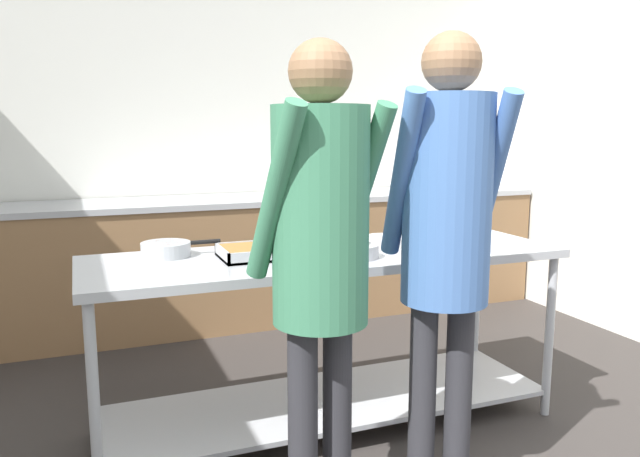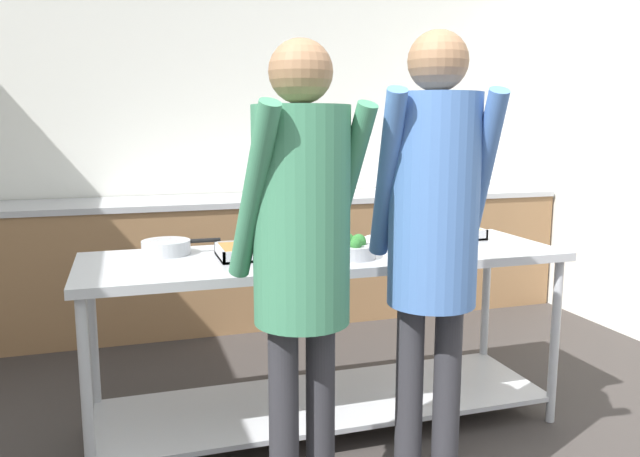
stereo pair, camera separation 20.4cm
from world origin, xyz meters
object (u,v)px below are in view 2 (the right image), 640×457
at_px(broccoli_bowl, 352,249).
at_px(plate_stack, 387,242).
at_px(guest_serving_right, 302,238).
at_px(sauce_pan, 167,247).
at_px(serving_tray_vegetables, 266,250).
at_px(guest_serving_left, 433,222).
at_px(serving_tray_roast, 439,234).

relative_size(broccoli_bowl, plate_stack, 0.99).
bearing_deg(guest_serving_right, sauce_pan, 112.08).
relative_size(sauce_pan, guest_serving_right, 0.21).
height_order(broccoli_bowl, guest_serving_right, guest_serving_right).
bearing_deg(serving_tray_vegetables, guest_serving_left, -60.65).
relative_size(plate_stack, guest_serving_left, 0.13).
height_order(sauce_pan, serving_tray_roast, sauce_pan).
bearing_deg(guest_serving_right, broccoli_bowl, 56.42).
bearing_deg(serving_tray_vegetables, serving_tray_roast, 9.66).
bearing_deg(broccoli_bowl, sauce_pan, 157.12).
height_order(serving_tray_vegetables, broccoli_bowl, broccoli_bowl).
distance_m(plate_stack, guest_serving_right, 1.06).
bearing_deg(sauce_pan, broccoli_bowl, -22.88).
xyz_separation_m(guest_serving_left, guest_serving_right, (-0.49, 0.01, -0.03)).
relative_size(broccoli_bowl, serving_tray_roast, 0.52).
distance_m(sauce_pan, guest_serving_left, 1.31).
bearing_deg(broccoli_bowl, guest_serving_left, -82.92).
relative_size(plate_stack, serving_tray_roast, 0.52).
height_order(broccoli_bowl, serving_tray_roast, broccoli_bowl).
xyz_separation_m(serving_tray_vegetables, serving_tray_roast, (0.98, 0.17, -0.00)).
xyz_separation_m(plate_stack, serving_tray_roast, (0.36, 0.14, 0.00)).
bearing_deg(broccoli_bowl, guest_serving_right, -123.58).
xyz_separation_m(sauce_pan, guest_serving_left, (0.87, -0.96, 0.22)).
xyz_separation_m(sauce_pan, broccoli_bowl, (0.79, -0.33, 0.00)).
distance_m(serving_tray_vegetables, plate_stack, 0.62).
height_order(sauce_pan, plate_stack, sauce_pan).
height_order(sauce_pan, guest_serving_left, guest_serving_left).
distance_m(broccoli_bowl, guest_serving_right, 0.76).
bearing_deg(serving_tray_roast, plate_stack, -159.24).
distance_m(serving_tray_roast, guest_serving_right, 1.41).
xyz_separation_m(sauce_pan, plate_stack, (1.05, -0.15, -0.01)).
distance_m(plate_stack, serving_tray_roast, 0.39).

